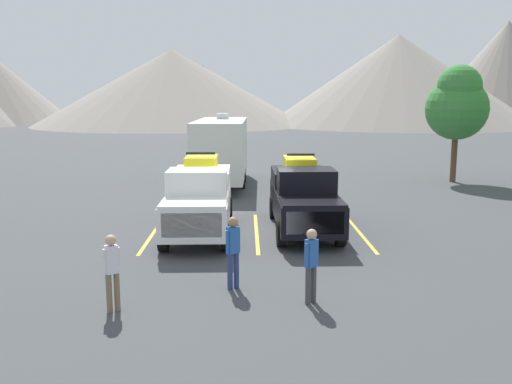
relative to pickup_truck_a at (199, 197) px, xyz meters
name	(u,v)px	position (x,y,z in m)	size (l,w,h in m)	color
ground_plane	(256,231)	(1.89, 0.21, -1.22)	(240.00, 240.00, 0.00)	#3F4244
pickup_truck_a	(199,197)	(0.00, 0.00, 0.00)	(2.14, 5.63, 2.64)	white
pickup_truck_b	(303,196)	(3.49, 0.53, -0.05)	(2.12, 5.86, 2.53)	black
lot_stripe_a	(154,232)	(-1.57, 0.12, -1.21)	(0.12, 5.50, 0.01)	gold
lot_stripe_b	(257,232)	(1.89, 0.12, -1.21)	(0.12, 5.50, 0.01)	gold
lot_stripe_c	(359,232)	(5.35, 0.12, -1.21)	(0.12, 5.50, 0.01)	gold
camper_trailer_a	(221,148)	(0.28, 10.16, 0.71)	(2.64, 9.19, 3.64)	silver
person_a	(311,261)	(2.96, -6.36, -0.25)	(0.32, 0.31, 1.68)	#3F3F42
person_b	(233,248)	(1.24, -5.39, -0.21)	(0.34, 0.31, 1.74)	navy
person_c	(112,268)	(-1.27, -6.73, -0.26)	(0.33, 0.30, 1.67)	#726047
tree_a	(458,104)	(12.61, 11.00, 2.93)	(3.25, 3.25, 6.15)	brown
mountain_ridge	(274,83)	(6.13, 74.70, 5.54)	(146.99, 50.67, 17.17)	gray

